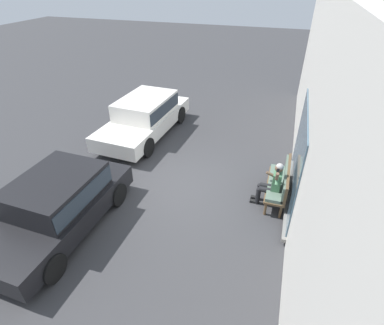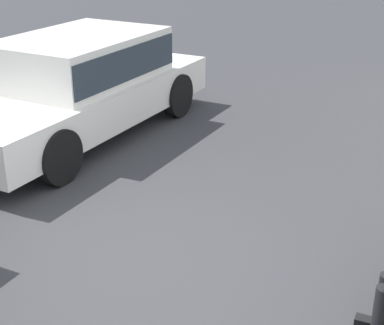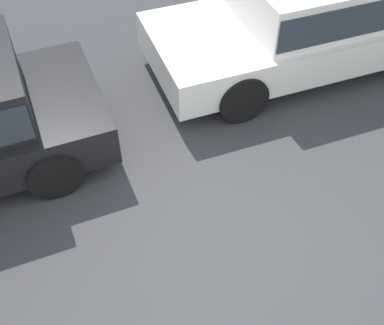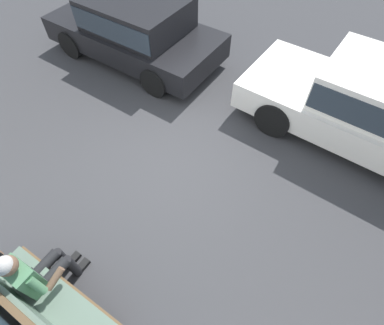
% 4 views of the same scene
% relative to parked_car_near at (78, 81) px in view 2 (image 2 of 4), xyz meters
% --- Properties ---
extents(ground_plane, '(60.00, 60.00, 0.00)m').
position_rel_parked_car_near_xyz_m(ground_plane, '(2.83, 2.40, -0.80)').
color(ground_plane, '#38383A').
extents(parked_car_near, '(4.78, 2.14, 1.45)m').
position_rel_parked_car_near_xyz_m(parked_car_near, '(0.00, 0.00, 0.00)').
color(parked_car_near, white).
rests_on(parked_car_near, ground_plane).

